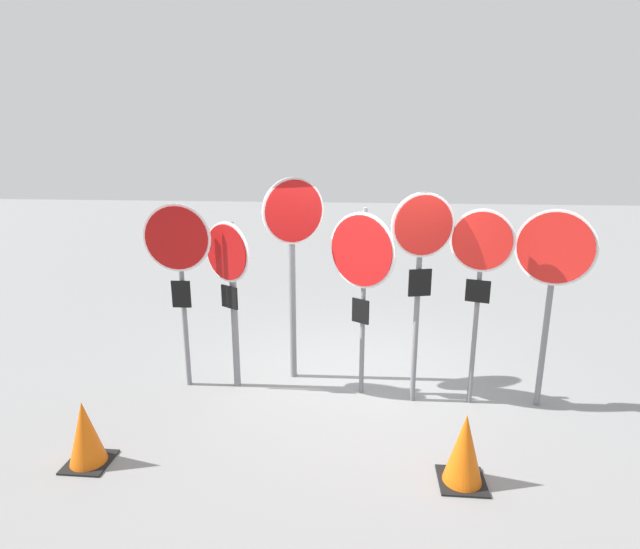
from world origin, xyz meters
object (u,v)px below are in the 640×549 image
at_px(stop_sign_0, 179,255).
at_px(stop_sign_1, 230,275).
at_px(stop_sign_4, 421,252).
at_px(stop_sign_2, 293,240).
at_px(stop_sign_3, 362,262).
at_px(stop_sign_5, 480,261).
at_px(traffic_cone_1, 464,449).
at_px(stop_sign_6, 553,264).
at_px(traffic_cone_0, 85,433).

xyz_separation_m(stop_sign_0, stop_sign_1, (0.60, 0.04, -0.24)).
bearing_deg(stop_sign_4, stop_sign_2, 146.45).
distance_m(stop_sign_3, stop_sign_5, 1.32).
height_order(stop_sign_0, stop_sign_3, stop_sign_0).
relative_size(stop_sign_1, traffic_cone_1, 3.08).
xyz_separation_m(stop_sign_1, stop_sign_2, (0.73, 0.33, 0.38)).
height_order(stop_sign_2, stop_sign_4, stop_sign_2).
height_order(stop_sign_3, stop_sign_4, stop_sign_4).
relative_size(stop_sign_1, stop_sign_6, 0.91).
xyz_separation_m(stop_sign_1, stop_sign_4, (2.24, -0.19, 0.37)).
bearing_deg(stop_sign_4, traffic_cone_0, -170.19).
height_order(stop_sign_3, stop_sign_5, stop_sign_5).
xyz_separation_m(stop_sign_1, traffic_cone_0, (-1.02, -1.67, -1.15)).
height_order(stop_sign_2, traffic_cone_0, stop_sign_2).
xyz_separation_m(stop_sign_0, traffic_cone_0, (-0.42, -1.63, -1.39)).
distance_m(stop_sign_4, stop_sign_6, 1.44).
bearing_deg(stop_sign_0, stop_sign_1, 2.37).
height_order(traffic_cone_0, traffic_cone_1, traffic_cone_1).
height_order(stop_sign_1, stop_sign_4, stop_sign_4).
height_order(stop_sign_0, traffic_cone_0, stop_sign_0).
xyz_separation_m(stop_sign_2, traffic_cone_0, (-1.75, -2.00, -1.53)).
bearing_deg(traffic_cone_1, stop_sign_4, 102.09).
relative_size(stop_sign_1, traffic_cone_0, 3.23).
bearing_deg(stop_sign_3, traffic_cone_1, -25.25).
distance_m(stop_sign_2, traffic_cone_0, 3.06).
bearing_deg(stop_sign_2, stop_sign_5, -46.20).
distance_m(stop_sign_5, stop_sign_6, 0.78).
relative_size(stop_sign_3, traffic_cone_1, 3.34).
relative_size(stop_sign_0, stop_sign_5, 1.00).
relative_size(stop_sign_3, stop_sign_6, 0.99).
height_order(stop_sign_2, traffic_cone_1, stop_sign_2).
distance_m(stop_sign_0, stop_sign_3, 2.18).
bearing_deg(traffic_cone_1, stop_sign_3, 121.32).
xyz_separation_m(stop_sign_3, traffic_cone_0, (-2.60, -1.62, -1.35)).
distance_m(stop_sign_6, traffic_cone_1, 2.31).
xyz_separation_m(stop_sign_4, traffic_cone_0, (-3.26, -1.48, -1.52)).
bearing_deg(stop_sign_3, stop_sign_2, -170.24).
xyz_separation_m(stop_sign_2, stop_sign_5, (2.16, -0.51, -0.10)).
distance_m(stop_sign_6, traffic_cone_0, 5.12).
bearing_deg(stop_sign_3, stop_sign_1, -148.20).
relative_size(stop_sign_4, traffic_cone_0, 3.81).
height_order(stop_sign_0, stop_sign_5, stop_sign_0).
distance_m(stop_sign_1, stop_sign_4, 2.28).
xyz_separation_m(stop_sign_2, stop_sign_4, (1.51, -0.52, -0.00)).
bearing_deg(stop_sign_1, traffic_cone_1, -0.34).
bearing_deg(traffic_cone_0, stop_sign_1, 58.65).
bearing_deg(stop_sign_6, traffic_cone_1, -101.20).
distance_m(stop_sign_3, traffic_cone_0, 3.35).
height_order(stop_sign_0, stop_sign_6, same).
xyz_separation_m(stop_sign_4, stop_sign_5, (0.65, 0.01, -0.09)).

